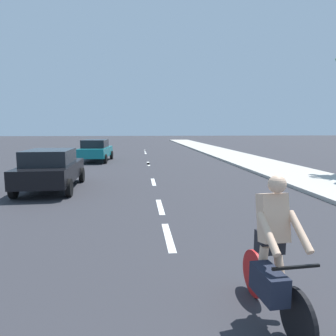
# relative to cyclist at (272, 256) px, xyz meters

# --- Properties ---
(ground_plane) EXTENTS (160.00, 160.00, 0.00)m
(ground_plane) POSITION_rel_cyclist_xyz_m (-0.98, 14.74, -0.83)
(ground_plane) COLOR #2D2D33
(sidewalk_strip) EXTENTS (3.60, 80.00, 0.14)m
(sidewalk_strip) POSITION_rel_cyclist_xyz_m (6.25, 16.74, -0.76)
(sidewalk_strip) COLOR #B2ADA3
(sidewalk_strip) RESTS_ON ground
(lane_stripe_2) EXTENTS (0.16, 1.80, 0.01)m
(lane_stripe_2) POSITION_rel_cyclist_xyz_m (-0.98, 3.03, -0.83)
(lane_stripe_2) COLOR white
(lane_stripe_2) RESTS_ON ground
(lane_stripe_3) EXTENTS (0.16, 1.80, 0.01)m
(lane_stripe_3) POSITION_rel_cyclist_xyz_m (-0.98, 5.63, -0.83)
(lane_stripe_3) COLOR white
(lane_stripe_3) RESTS_ON ground
(lane_stripe_4) EXTENTS (0.16, 1.80, 0.01)m
(lane_stripe_4) POSITION_rel_cyclist_xyz_m (-0.98, 9.95, -0.83)
(lane_stripe_4) COLOR white
(lane_stripe_4) RESTS_ON ground
(lane_stripe_5) EXTENTS (0.16, 1.80, 0.01)m
(lane_stripe_5) POSITION_rel_cyclist_xyz_m (-0.98, 16.70, -0.83)
(lane_stripe_5) COLOR white
(lane_stripe_5) RESTS_ON ground
(lane_stripe_6) EXTENTS (0.16, 1.80, 0.01)m
(lane_stripe_6) POSITION_rel_cyclist_xyz_m (-0.98, 17.31, -0.83)
(lane_stripe_6) COLOR white
(lane_stripe_6) RESTS_ON ground
(lane_stripe_7) EXTENTS (0.16, 1.80, 0.01)m
(lane_stripe_7) POSITION_rel_cyclist_xyz_m (-0.98, 25.84, -0.83)
(lane_stripe_7) COLOR white
(lane_stripe_7) RESTS_ON ground
(lane_stripe_8) EXTENTS (0.16, 1.80, 0.01)m
(lane_stripe_8) POSITION_rel_cyclist_xyz_m (-0.98, 28.61, -0.83)
(lane_stripe_8) COLOR white
(lane_stripe_8) RESTS_ON ground
(lane_stripe_9) EXTENTS (0.16, 1.80, 0.01)m
(lane_stripe_9) POSITION_rel_cyclist_xyz_m (-0.98, 29.49, -0.83)
(lane_stripe_9) COLOR white
(lane_stripe_9) RESTS_ON ground
(cyclist) EXTENTS (0.65, 1.71, 1.82)m
(cyclist) POSITION_rel_cyclist_xyz_m (0.00, 0.00, 0.00)
(cyclist) COLOR black
(cyclist) RESTS_ON ground
(parked_car_black) EXTENTS (2.14, 4.43, 1.57)m
(parked_car_black) POSITION_rel_cyclist_xyz_m (-5.01, 8.67, 0.01)
(parked_car_black) COLOR black
(parked_car_black) RESTS_ON ground
(parked_car_teal) EXTENTS (2.17, 4.39, 1.57)m
(parked_car_teal) POSITION_rel_cyclist_xyz_m (-4.71, 18.88, 0.01)
(parked_car_teal) COLOR #14727A
(parked_car_teal) RESTS_ON ground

